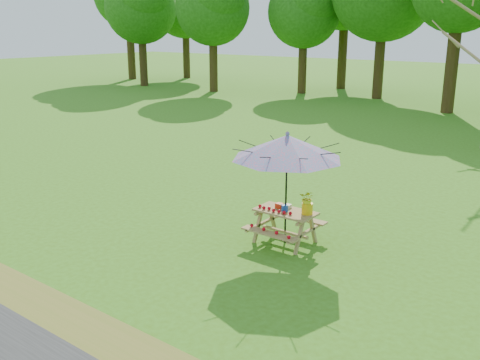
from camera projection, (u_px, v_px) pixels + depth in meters
The scene contains 6 objects.
ground at pixel (61, 216), 12.19m from camera, with size 120.00×120.00×0.00m, color #3F7115.
picnic_table at pixel (285, 227), 10.58m from camera, with size 1.20×1.32×0.67m.
patio_umbrella at pixel (287, 147), 10.13m from camera, with size 2.39×2.39×2.25m.
produce_bins at pixel (284, 207), 10.54m from camera, with size 0.33×0.34×0.13m.
tomatoes_row at pixel (274, 210), 10.43m from camera, with size 0.77×0.13×0.07m, color red, non-canonical shape.
flower_bucket at pixel (307, 201), 10.24m from camera, with size 0.34×0.31×0.48m.
Camera 1 is at (10.22, -6.64, 4.15)m, focal length 40.00 mm.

